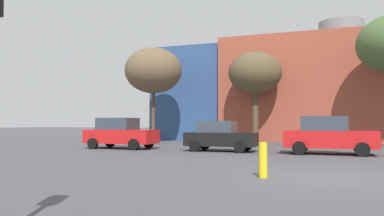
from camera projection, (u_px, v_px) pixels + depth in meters
The scene contains 8 objects.
ground_plane at pixel (322, 177), 11.04m from camera, with size 200.00×200.00×0.00m, color #47474C.
building_backdrop at pixel (342, 92), 34.75m from camera, with size 33.63×12.62×10.88m.
parked_car_0 at pixel (120, 133), 23.22m from camera, with size 4.33×2.12×1.88m.
parked_car_1 at pixel (220, 136), 21.00m from camera, with size 3.89×1.91×1.68m.
parked_car_2 at pixel (328, 135), 19.04m from camera, with size 4.41×2.16×1.91m.
bare_tree_1 at pixel (255, 73), 29.46m from camera, with size 4.13×4.13×7.13m.
bare_tree_2 at pixel (153, 71), 30.68m from camera, with size 4.62×4.62×7.66m.
bollard_yellow_0 at pixel (263, 160), 10.86m from camera, with size 0.24×0.24×1.01m, color yellow.
Camera 1 is at (0.31, -11.74, 1.57)m, focal length 35.49 mm.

